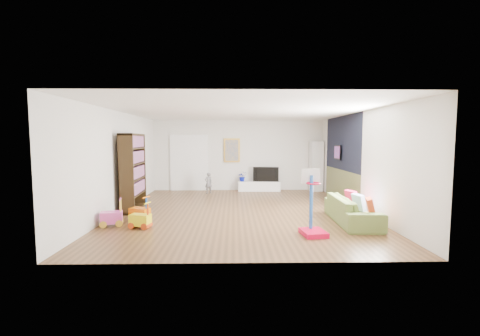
{
  "coord_description": "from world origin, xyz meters",
  "views": [
    {
      "loc": [
        -0.18,
        -8.66,
        1.93
      ],
      "look_at": [
        0.0,
        0.4,
        1.15
      ],
      "focal_mm": 24.0,
      "sensor_mm": 36.0,
      "label": 1
    }
  ],
  "objects_px": {
    "media_console": "(259,186)",
    "basketball_hoop": "(314,202)",
    "bookshelf": "(133,172)",
    "sofa": "(352,210)"
  },
  "relations": [
    {
      "from": "basketball_hoop",
      "to": "media_console",
      "type": "bearing_deg",
      "value": 88.99
    },
    {
      "from": "media_console",
      "to": "sofa",
      "type": "height_order",
      "value": "sofa"
    },
    {
      "from": "bookshelf",
      "to": "sofa",
      "type": "bearing_deg",
      "value": -18.37
    },
    {
      "from": "media_console",
      "to": "bookshelf",
      "type": "xyz_separation_m",
      "value": [
        -3.77,
        -3.24,
        0.87
      ]
    },
    {
      "from": "bookshelf",
      "to": "sofa",
      "type": "distance_m",
      "value": 5.83
    },
    {
      "from": "bookshelf",
      "to": "basketball_hoop",
      "type": "distance_m",
      "value": 5.1
    },
    {
      "from": "media_console",
      "to": "basketball_hoop",
      "type": "distance_m",
      "value": 5.83
    },
    {
      "from": "bookshelf",
      "to": "media_console",
      "type": "bearing_deg",
      "value": 37.6
    },
    {
      "from": "bookshelf",
      "to": "sofa",
      "type": "height_order",
      "value": "bookshelf"
    },
    {
      "from": "media_console",
      "to": "bookshelf",
      "type": "bearing_deg",
      "value": -137.88
    }
  ]
}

